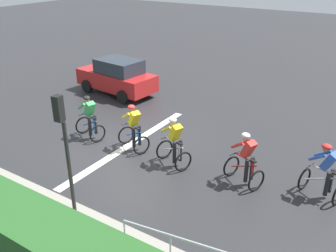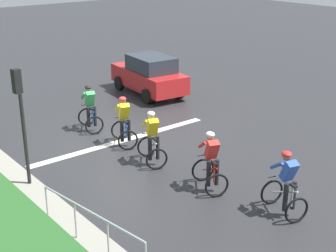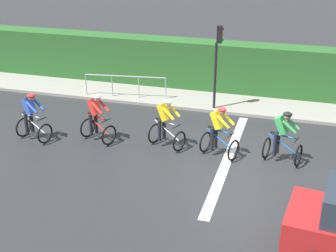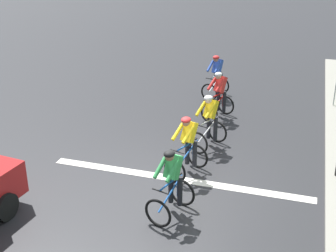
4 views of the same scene
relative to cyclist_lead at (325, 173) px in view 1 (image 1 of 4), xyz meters
The scene contains 12 objects.
ground_plane 6.90m from the cyclist_lead, 86.70° to the right, with size 80.00×80.00×0.00m, color #28282B.
sidewalk_kerb 7.35m from the cyclist_lead, 41.53° to the right, with size 2.80×23.15×0.12m, color gray.
hedge_wall 8.25m from the cyclist_lead, 35.99° to the right, with size 1.10×23.15×2.15m, color #265623.
road_marking_stop_line 6.65m from the cyclist_lead, 86.58° to the right, with size 7.00×0.30×0.01m, color silver.
cyclist_lead is the anchor object (origin of this frame).
cyclist_second 2.18m from the cyclist_lead, 75.76° to the right, with size 1.03×1.25×1.66m.
cyclist_mid 4.53m from the cyclist_lead, 80.66° to the right, with size 1.02×1.25×1.66m.
cyclist_fourth 6.27m from the cyclist_lead, 84.87° to the right, with size 1.01×1.25×1.66m.
cyclist_trailing 8.21m from the cyclist_lead, 84.98° to the right, with size 0.94×1.22×1.66m.
car_red 11.20m from the cyclist_lead, 109.41° to the right, with size 2.21×4.26×1.76m.
traffic_light_near_crossing 7.09m from the cyclist_lead, 51.24° to the right, with size 0.22×0.31×3.34m.
pedestrian_railing_kerbside 4.84m from the cyclist_lead, 19.19° to the right, with size 0.51×3.37×1.03m.
Camera 1 is at (9.35, 7.91, 6.27)m, focal length 39.52 mm.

